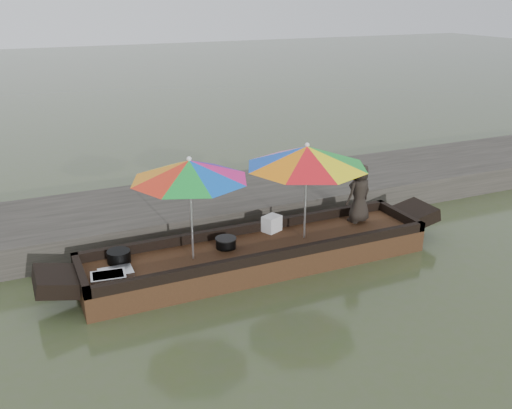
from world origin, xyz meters
name	(u,v)px	position (x,y,z in m)	size (l,w,h in m)	color
water	(259,266)	(0.00, 0.00, 0.00)	(80.00, 80.00, 0.00)	#3E4C26
dock	(210,206)	(0.00, 2.20, 0.25)	(22.00, 2.20, 0.50)	#2D2B26
boat_hull	(259,256)	(0.00, 0.00, 0.17)	(5.43, 1.20, 0.35)	black
cooking_pot	(119,256)	(-2.08, 0.33, 0.44)	(0.34, 0.34, 0.18)	black
tray_crayfish	(108,277)	(-2.33, -0.18, 0.39)	(0.46, 0.32, 0.09)	silver
tray_scallop	(116,273)	(-2.20, -0.04, 0.38)	(0.46, 0.32, 0.06)	silver
charcoal_grill	(226,243)	(-0.48, 0.16, 0.42)	(0.31, 0.31, 0.14)	black
supply_bag	(272,224)	(0.44, 0.45, 0.48)	(0.28, 0.22, 0.26)	silver
vendor	(359,193)	(1.96, 0.23, 0.86)	(0.50, 0.33, 1.02)	black
umbrella_bow	(191,209)	(-1.06, 0.00, 1.12)	(1.69, 1.69, 1.55)	#4314A5
umbrella_stern	(306,192)	(0.80, 0.00, 1.12)	(1.90, 1.90, 1.55)	#E51487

